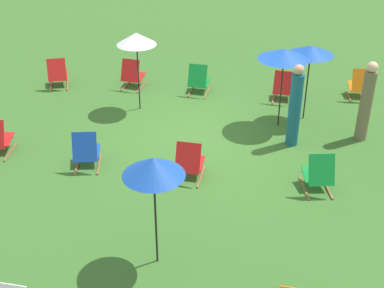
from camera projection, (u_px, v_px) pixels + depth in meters
The scene contains 15 objects.
ground_plane at pixel (198, 137), 11.77m from camera, with size 40.00×40.00×0.00m, color #386B28.
deckchair_2 at pixel (319, 174), 9.77m from camera, with size 0.60×0.83×0.83m.
deckchair_3 at pixel (133, 75), 13.99m from camera, with size 0.60×0.83×0.83m.
deckchair_5 at pixel (190, 162), 10.14m from camera, with size 0.54×0.80×0.83m.
deckchair_6 at pixel (58, 74), 14.04m from camera, with size 0.68×0.87×0.83m.
deckchair_8 at pixel (360, 85), 13.41m from camera, with size 0.50×0.77×0.83m.
deckchair_9 at pixel (199, 80), 13.67m from camera, with size 0.56×0.81×0.83m.
deckchair_10 at pixel (86, 151), 10.50m from camera, with size 0.60×0.83×0.83m.
deckchair_14 at pixel (283, 88), 13.27m from camera, with size 0.58×0.82×0.83m.
umbrella_0 at pixel (284, 54), 11.42m from camera, with size 1.16×1.16×1.87m.
umbrella_1 at pixel (136, 39), 12.18m from camera, with size 0.93×0.93×1.94m.
umbrella_2 at pixel (153, 167), 7.41m from camera, with size 0.92×0.92×1.90m.
umbrella_3 at pixel (311, 50), 11.76m from camera, with size 1.03×1.03×1.81m.
person_0 at pixel (295, 107), 11.07m from camera, with size 0.36×0.36×1.84m.
person_1 at pixel (366, 102), 11.29m from camera, with size 0.28×0.28×1.81m.
Camera 1 is at (-1.10, 10.25, 5.69)m, focal length 49.08 mm.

